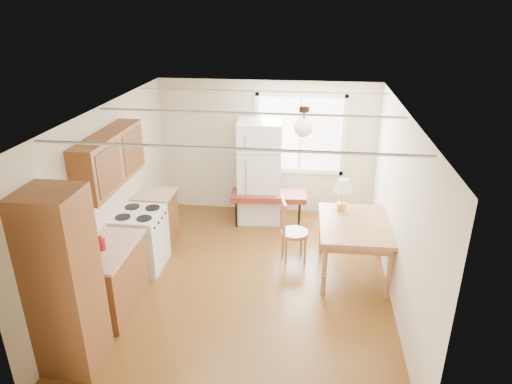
% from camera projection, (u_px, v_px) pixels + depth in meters
% --- Properties ---
extents(room_shell, '(4.60, 5.60, 2.62)m').
position_uv_depth(room_shell, '(248.00, 203.00, 6.21)').
color(room_shell, '#502E10').
rests_on(room_shell, ground).
extents(kitchen_run, '(0.65, 3.40, 2.20)m').
position_uv_depth(kitchen_run, '(113.00, 244.00, 5.99)').
color(kitchen_run, brown).
rests_on(kitchen_run, ground).
extents(window_unit, '(1.64, 0.05, 1.51)m').
position_uv_depth(window_unit, '(300.00, 134.00, 8.28)').
color(window_unit, white).
rests_on(window_unit, room_shell).
extents(pendant_light, '(0.26, 0.26, 0.40)m').
position_uv_depth(pendant_light, '(304.00, 126.00, 6.11)').
color(pendant_light, '#2F1E15').
rests_on(pendant_light, room_shell).
extents(refrigerator, '(0.83, 0.83, 1.86)m').
position_uv_depth(refrigerator, '(259.00, 171.00, 8.28)').
color(refrigerator, white).
rests_on(refrigerator, ground).
extents(bench, '(1.36, 0.58, 0.62)m').
position_uv_depth(bench, '(269.00, 197.00, 8.16)').
color(bench, maroon).
rests_on(bench, ground).
extents(dining_table, '(1.03, 1.36, 0.84)m').
position_uv_depth(dining_table, '(354.00, 229.00, 6.59)').
color(dining_table, '#97633A').
rests_on(dining_table, ground).
extents(chair, '(0.47, 0.46, 1.00)m').
position_uv_depth(chair, '(288.00, 226.00, 7.04)').
color(chair, '#97633A').
rests_on(chair, ground).
extents(table_lamp, '(0.29, 0.29, 0.50)m').
position_uv_depth(table_lamp, '(343.00, 188.00, 6.81)').
color(table_lamp, gold).
rests_on(table_lamp, dining_table).
extents(coffee_maker, '(0.23, 0.27, 0.35)m').
position_uv_depth(coffee_maker, '(86.00, 259.00, 5.29)').
color(coffee_maker, black).
rests_on(coffee_maker, kitchen_run).
extents(kettle, '(0.11, 0.11, 0.20)m').
position_uv_depth(kettle, '(101.00, 244.00, 5.70)').
color(kettle, red).
rests_on(kettle, kitchen_run).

